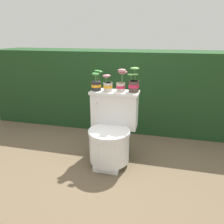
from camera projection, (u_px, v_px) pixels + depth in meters
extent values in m
plane|color=brown|center=(100.00, 164.00, 2.36)|extent=(12.00, 12.00, 0.00)
cube|color=#193819|center=(122.00, 89.00, 3.28)|extent=(3.92, 0.70, 1.12)
cube|color=silver|center=(109.00, 162.00, 2.35)|extent=(0.26, 0.36, 0.05)
cylinder|color=silver|center=(109.00, 147.00, 2.29)|extent=(0.42, 0.42, 0.31)
cylinder|color=silver|center=(109.00, 132.00, 2.24)|extent=(0.43, 0.43, 0.04)
cube|color=silver|center=(115.00, 111.00, 2.41)|extent=(0.50, 0.20, 0.38)
cube|color=silver|center=(115.00, 93.00, 2.34)|extent=(0.52, 0.22, 0.03)
cylinder|color=silver|center=(96.00, 103.00, 2.30)|extent=(0.02, 0.05, 0.02)
cylinder|color=#262628|center=(96.00, 86.00, 2.36)|extent=(0.10, 0.10, 0.10)
cylinder|color=orange|center=(96.00, 86.00, 2.36)|extent=(0.11, 0.11, 0.03)
cylinder|color=#332319|center=(96.00, 82.00, 2.35)|extent=(0.09, 0.09, 0.01)
cylinder|color=#4C753D|center=(95.00, 78.00, 2.37)|extent=(0.01, 0.01, 0.07)
ellipsoid|color=#387F38|center=(95.00, 74.00, 2.35)|extent=(0.08, 0.06, 0.03)
cylinder|color=#4C753D|center=(97.00, 76.00, 2.34)|extent=(0.01, 0.01, 0.11)
ellipsoid|color=#387F38|center=(97.00, 71.00, 2.32)|extent=(0.06, 0.04, 0.02)
cylinder|color=#4C753D|center=(96.00, 79.00, 2.32)|extent=(0.01, 0.01, 0.07)
ellipsoid|color=#387F38|center=(96.00, 74.00, 2.30)|extent=(0.07, 0.05, 0.03)
cylinder|color=#4C753D|center=(99.00, 77.00, 2.35)|extent=(0.01, 0.01, 0.09)
ellipsoid|color=#387F38|center=(99.00, 72.00, 2.33)|extent=(0.08, 0.06, 0.03)
cylinder|color=beige|center=(108.00, 87.00, 2.33)|extent=(0.09, 0.09, 0.09)
cylinder|color=orange|center=(108.00, 86.00, 2.33)|extent=(0.10, 0.10, 0.03)
cylinder|color=#332319|center=(108.00, 83.00, 2.31)|extent=(0.09, 0.09, 0.01)
cylinder|color=#4C753D|center=(106.00, 80.00, 2.27)|extent=(0.01, 0.01, 0.07)
ellipsoid|color=#B26B75|center=(106.00, 76.00, 2.25)|extent=(0.07, 0.05, 0.03)
cylinder|color=#4C753D|center=(108.00, 79.00, 2.32)|extent=(0.01, 0.01, 0.06)
ellipsoid|color=#B26B75|center=(108.00, 76.00, 2.31)|extent=(0.06, 0.04, 0.02)
cylinder|color=beige|center=(121.00, 87.00, 2.31)|extent=(0.09, 0.09, 0.09)
cylinder|color=#D1234C|center=(121.00, 87.00, 2.31)|extent=(0.09, 0.09, 0.03)
cylinder|color=#332319|center=(121.00, 83.00, 2.30)|extent=(0.08, 0.08, 0.01)
cylinder|color=#4C753D|center=(122.00, 77.00, 2.27)|extent=(0.01, 0.01, 0.12)
ellipsoid|color=#B26B75|center=(122.00, 71.00, 2.24)|extent=(0.09, 0.06, 0.04)
cylinder|color=#4C753D|center=(122.00, 78.00, 2.29)|extent=(0.01, 0.01, 0.10)
ellipsoid|color=#B26B75|center=(122.00, 73.00, 2.27)|extent=(0.07, 0.05, 0.03)
cylinder|color=#4C753D|center=(123.00, 78.00, 2.30)|extent=(0.01, 0.01, 0.10)
ellipsoid|color=#B26B75|center=(123.00, 72.00, 2.28)|extent=(0.10, 0.07, 0.03)
cylinder|color=#47382D|center=(134.00, 86.00, 2.30)|extent=(0.11, 0.11, 0.12)
cylinder|color=#D1234C|center=(134.00, 86.00, 2.29)|extent=(0.11, 0.11, 0.04)
cylinder|color=#332319|center=(134.00, 81.00, 2.28)|extent=(0.10, 0.10, 0.01)
cylinder|color=#4C753D|center=(135.00, 75.00, 2.28)|extent=(0.01, 0.01, 0.11)
ellipsoid|color=#569342|center=(135.00, 68.00, 2.26)|extent=(0.09, 0.07, 0.03)
cylinder|color=#4C753D|center=(135.00, 78.00, 2.27)|extent=(0.01, 0.01, 0.06)
ellipsoid|color=#569342|center=(135.00, 74.00, 2.26)|extent=(0.06, 0.04, 0.02)
cylinder|color=#4C753D|center=(131.00, 78.00, 2.26)|extent=(0.01, 0.01, 0.06)
ellipsoid|color=#569342|center=(131.00, 75.00, 2.25)|extent=(0.08, 0.05, 0.02)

